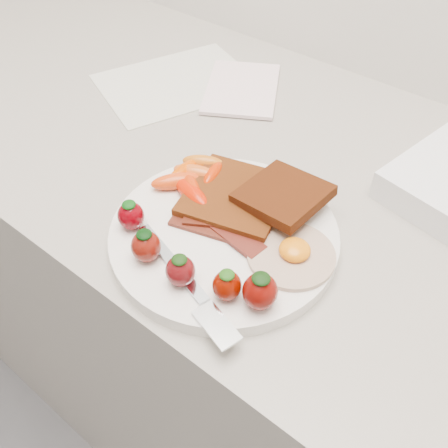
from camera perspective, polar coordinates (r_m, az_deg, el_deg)
The scene contains 11 objects.
counter at distance 1.04m, azimuth 6.07°, elevation -14.12°, with size 2.00×0.60×0.90m, color gray.
plate at distance 0.59m, azimuth 0.00°, elevation -1.29°, with size 0.27×0.27×0.02m, color white.
toast_lower at distance 0.62m, azimuth 1.37°, elevation 3.16°, with size 0.12×0.12×0.01m, color #441708.
toast_upper at distance 0.60m, azimuth 6.76°, elevation 3.34°, with size 0.09×0.09×0.01m, color black.
fried_egg at distance 0.56m, azimuth 7.79°, elevation -3.37°, with size 0.11×0.11×0.02m.
bacon_strips at distance 0.58m, azimuth -0.20°, elevation -0.27°, with size 0.12×0.08×0.01m.
baby_carrots at distance 0.64m, azimuth -3.66°, elevation 5.23°, with size 0.09×0.10×0.02m.
strawberries at distance 0.53m, azimuth -3.74°, elevation -4.38°, with size 0.21×0.06×0.04m.
fork at distance 0.53m, azimuth -3.77°, elevation -7.41°, with size 0.18×0.08×0.00m.
paper_sheet at distance 0.89m, azimuth -5.41°, elevation 15.83°, with size 0.19×0.25×0.00m, color silver.
notepad at distance 0.86m, azimuth 2.06°, elevation 15.25°, with size 0.12×0.17×0.01m, color white.
Camera 1 is at (0.24, 1.23, 1.34)m, focal length 40.00 mm.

